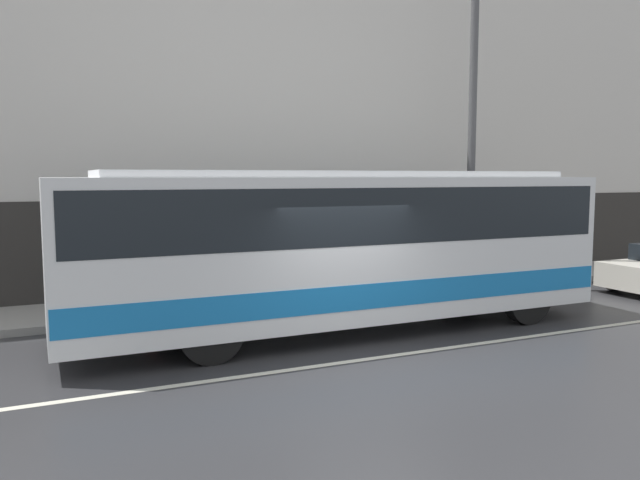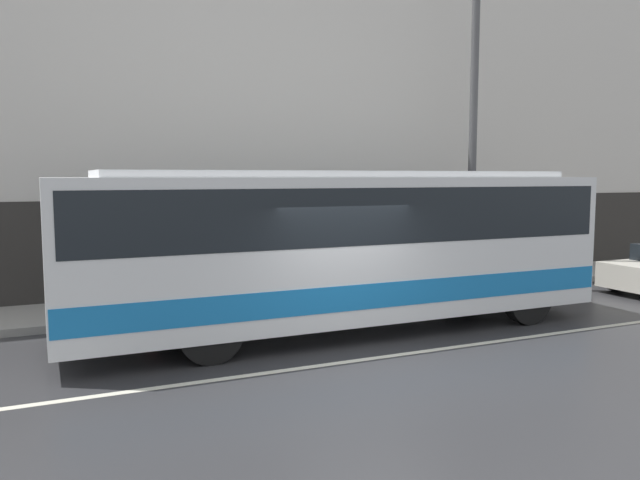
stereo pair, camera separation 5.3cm
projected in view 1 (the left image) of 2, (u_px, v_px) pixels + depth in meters
name	position (u px, v px, depth m)	size (l,w,h in m)	color
ground_plane	(364.00, 360.00, 10.25)	(60.00, 60.00, 0.00)	#2D2D30
sidewalk	(260.00, 299.00, 14.93)	(60.00, 2.36, 0.16)	gray
building_facade	(241.00, 107.00, 15.65)	(60.00, 0.35, 9.81)	silver
lane_stripe	(364.00, 359.00, 10.25)	(54.00, 0.14, 0.01)	beige
transit_bus	(343.00, 242.00, 12.04)	(10.60, 2.50, 3.11)	white
utility_pole_near	(472.00, 117.00, 16.35)	(0.21, 0.21, 8.81)	#4C4C4F
pedestrian_waiting	(152.00, 269.00, 13.84)	(0.36, 0.36, 1.73)	maroon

